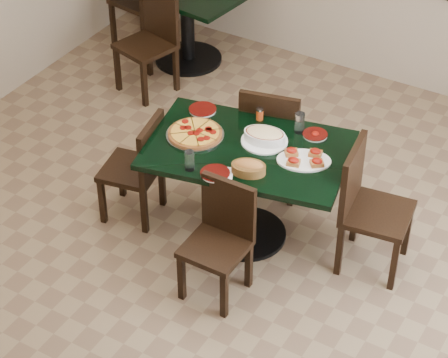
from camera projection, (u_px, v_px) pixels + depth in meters
The scene contains 19 objects.
floor at pixel (203, 255), 5.89m from camera, with size 5.50×5.50×0.00m, color brown.
main_table at pixel (248, 170), 5.70m from camera, with size 1.43×1.07×0.75m.
back_table at pixel (187, 8), 7.61m from camera, with size 1.20×0.93×0.75m.
chair_far at pixel (272, 136), 6.12m from camera, with size 0.51×0.51×0.90m.
chair_near at pixel (221, 234), 5.40m from camera, with size 0.37×0.37×0.79m.
chair_right at pixel (366, 202), 5.55m from camera, with size 0.47×0.47×0.90m.
chair_left at pixel (140, 165), 5.95m from camera, with size 0.44×0.44×0.81m.
back_chair_near at pixel (152, 36), 7.28m from camera, with size 0.51×0.51×0.88m.
pepperoni_pizza at pixel (195, 133), 5.68m from camera, with size 0.38×0.38×0.04m.
lasagna_casserole at pixel (265, 136), 5.61m from camera, with size 0.30×0.30×0.09m.
bread_basket at pixel (249, 167), 5.36m from camera, with size 0.25×0.21×0.09m.
bruschetta_platter at pixel (304, 158), 5.46m from camera, with size 0.41×0.36×0.05m.
side_plate_near at pixel (215, 173), 5.36m from camera, with size 0.18×0.18×0.02m.
side_plate_far_r at pixel (315, 135), 5.69m from camera, with size 0.16×0.16×0.03m.
side_plate_far_l at pixel (203, 110), 5.92m from camera, with size 0.19×0.19×0.02m.
napkin_setting at pixel (221, 174), 5.36m from camera, with size 0.19×0.19×0.01m.
water_glass_a at pixel (300, 123), 5.68m from camera, with size 0.07×0.07×0.14m, color white.
water_glass_b at pixel (189, 160), 5.37m from camera, with size 0.06×0.06×0.13m, color white.
pepper_shaker at pixel (260, 114), 5.81m from camera, with size 0.05×0.05×0.09m.
Camera 1 is at (2.32, -3.65, 4.03)m, focal length 70.00 mm.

